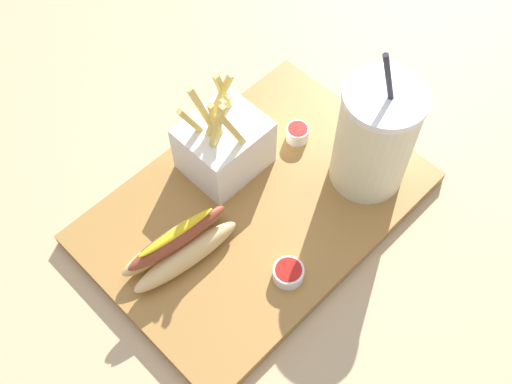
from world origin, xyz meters
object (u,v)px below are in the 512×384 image
(hot_dog_1, at_px, (179,246))
(ketchup_cup_2, at_px, (288,273))
(ketchup_cup_1, at_px, (297,133))
(fries_basket, at_px, (224,145))
(soda_cup, at_px, (375,137))

(hot_dog_1, xyz_separation_m, ketchup_cup_2, (-0.07, 0.12, -0.01))
(ketchup_cup_1, bearing_deg, ketchup_cup_2, 39.84)
(ketchup_cup_1, bearing_deg, fries_basket, -21.95)
(fries_basket, xyz_separation_m, hot_dog_1, (0.14, 0.06, -0.02))
(fries_basket, distance_m, ketchup_cup_2, 0.19)
(ketchup_cup_1, distance_m, ketchup_cup_2, 0.21)
(hot_dog_1, xyz_separation_m, ketchup_cup_1, (-0.24, -0.02, -0.01))
(fries_basket, bearing_deg, ketchup_cup_1, 158.05)
(ketchup_cup_2, bearing_deg, hot_dog_1, -57.40)
(hot_dog_1, bearing_deg, soda_cup, 161.72)
(ketchup_cup_1, relative_size, ketchup_cup_2, 0.83)
(hot_dog_1, bearing_deg, ketchup_cup_1, -174.75)
(ketchup_cup_1, height_order, ketchup_cup_2, ketchup_cup_1)
(ketchup_cup_1, xyz_separation_m, ketchup_cup_2, (0.16, 0.14, -0.00))
(ketchup_cup_2, bearing_deg, ketchup_cup_1, -140.16)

